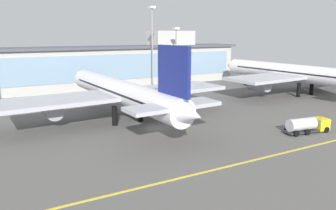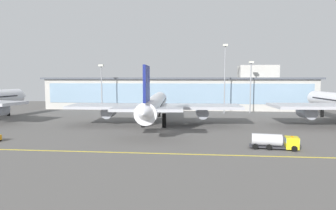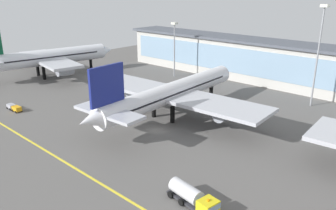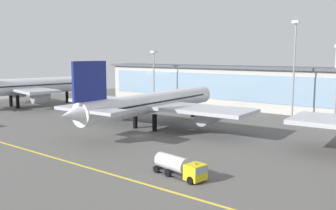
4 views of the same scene
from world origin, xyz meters
The scene contains 8 objects.
ground_plane centered at (0.00, 0.00, 0.00)m, with size 180.00×180.00×0.00m, color #5B5956.
taxiway_centreline_stripe centered at (0.00, -22.00, 0.01)m, with size 144.00×0.50×0.01m, color yellow.
terminal_building centered at (1.61, 53.99, 7.47)m, with size 118.79×14.00×19.15m.
airliner_near_left centered at (-62.54, 9.23, 6.77)m, with size 38.58×50.89×18.50m.
airliner_near_right centered at (-3.66, 9.10, 5.97)m, with size 50.20×55.60×16.43m.
fuel_tanker_truck centered at (23.67, -16.47, 1.51)m, with size 9.30×4.03×2.90m.
apron_light_mast_centre centered at (19.23, 40.31, 17.07)m, with size 1.80×1.80×26.56m.
apron_light_mast_east centered at (-29.35, 39.34, 12.87)m, with size 1.80×1.80×19.03m.
Camera 4 is at (54.66, -58.25, 17.59)m, focal length 39.59 mm.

